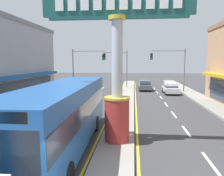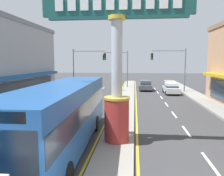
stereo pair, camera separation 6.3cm
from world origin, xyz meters
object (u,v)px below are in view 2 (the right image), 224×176
(district_sign, at_px, (117,69))
(pedestrian_near_kerb, at_px, (28,100))
(sedan_mid_left_lane, at_px, (145,85))
(bus_near_left_lane, at_px, (63,112))
(traffic_light_left_side, at_px, (85,63))
(traffic_light_right_side, at_px, (172,63))
(traffic_light_median_far, at_px, (118,63))
(sedan_far_right_lane, at_px, (171,88))

(district_sign, height_order, pedestrian_near_kerb, district_sign)
(district_sign, bearing_deg, sedan_mid_left_lane, 83.36)
(district_sign, bearing_deg, bus_near_left_lane, -158.19)
(traffic_light_left_side, height_order, pedestrian_near_kerb, traffic_light_left_side)
(traffic_light_right_side, height_order, bus_near_left_lane, traffic_light_right_side)
(sedan_mid_left_lane, bearing_deg, pedestrian_near_kerb, -122.68)
(traffic_light_left_side, height_order, traffic_light_median_far, same)
(sedan_mid_left_lane, bearing_deg, traffic_light_median_far, 145.67)
(traffic_light_left_side, xyz_separation_m, bus_near_left_lane, (3.59, -20.75, -2.38))
(traffic_light_median_far, bearing_deg, pedestrian_near_kerb, -107.61)
(district_sign, distance_m, sedan_far_right_lane, 20.01)
(pedestrian_near_kerb, bearing_deg, traffic_light_right_side, 45.40)
(traffic_light_median_far, distance_m, bus_near_left_lane, 26.40)
(district_sign, xyz_separation_m, sedan_mid_left_lane, (2.59, 22.26, -3.22))
(traffic_light_right_side, bearing_deg, traffic_light_median_far, 147.37)
(district_sign, height_order, sedan_far_right_lane, district_sign)
(traffic_light_left_side, bearing_deg, sedan_mid_left_lane, 16.19)
(district_sign, xyz_separation_m, traffic_light_right_side, (6.17, 20.15, 0.24))
(traffic_light_median_far, relative_size, sedan_mid_left_lane, 1.44)
(traffic_light_left_side, xyz_separation_m, sedan_far_right_lane, (12.06, -0.86, -3.46))
(traffic_light_right_side, height_order, pedestrian_near_kerb, traffic_light_right_side)
(traffic_light_left_side, distance_m, traffic_light_right_side, 12.36)
(sedan_far_right_lane, bearing_deg, sedan_mid_left_lane, 134.08)
(traffic_light_left_side, xyz_separation_m, sedan_mid_left_lane, (8.76, 2.54, -3.46))
(district_sign, relative_size, sedan_far_right_lane, 1.83)
(traffic_light_median_far, relative_size, pedestrian_near_kerb, 3.63)
(traffic_light_right_side, distance_m, sedan_mid_left_lane, 5.41)
(bus_near_left_lane, bearing_deg, traffic_light_left_side, 99.80)
(district_sign, bearing_deg, sedan_far_right_lane, 72.65)
(sedan_far_right_lane, height_order, pedestrian_near_kerb, pedestrian_near_kerb)
(pedestrian_near_kerb, bearing_deg, traffic_light_median_far, 72.39)
(traffic_light_median_far, height_order, sedan_mid_left_lane, traffic_light_median_far)
(pedestrian_near_kerb, bearing_deg, district_sign, -36.18)
(bus_near_left_lane, bearing_deg, pedestrian_near_kerb, 128.06)
(bus_near_left_lane, xyz_separation_m, pedestrian_near_kerb, (-5.37, 6.85, -0.72))
(traffic_light_left_side, relative_size, traffic_light_median_far, 1.00)
(traffic_light_median_far, xyz_separation_m, sedan_mid_left_lane, (4.38, -2.99, -3.41))
(traffic_light_left_side, relative_size, traffic_light_right_side, 1.00)
(bus_near_left_lane, bearing_deg, district_sign, 21.81)
(traffic_light_left_side, distance_m, bus_near_left_lane, 21.19)
(traffic_light_right_side, distance_m, sedan_far_right_lane, 3.71)
(traffic_light_right_side, relative_size, sedan_mid_left_lane, 1.44)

